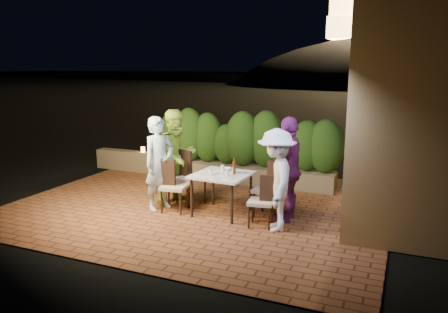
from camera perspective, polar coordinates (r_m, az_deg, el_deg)
The scene contains 32 objects.
ground at distance 8.26m, azimuth -4.37°, elevation -7.18°, with size 400.00×400.00×0.00m, color black.
terrace_floor at distance 8.70m, azimuth -2.84°, elevation -6.55°, with size 7.00×6.00×0.15m, color brown.
building_wall at distance 8.93m, azimuth 23.24°, elevation 9.82°, with size 1.60×5.00×5.00m, color olive.
window_pane at distance 8.49m, azimuth 17.66°, elevation 6.78°, with size 0.08×1.00×1.40m, color black.
window_frame at distance 8.49m, azimuth 17.59°, elevation 6.78°, with size 0.06×1.15×1.55m, color black.
planter at distance 10.14m, azimuth 2.60°, elevation -2.28°, with size 4.20×0.55×0.40m, color #76684B.
hedge at distance 9.99m, azimuth 2.64°, elevation 1.90°, with size 4.00×0.70×1.10m, color #204312, non-canonical shape.
parapet at distance 11.50m, azimuth -11.55°, elevation -0.58°, with size 2.20×0.30×0.50m, color #76684B.
hill at distance 67.28m, azimuth 21.62°, elevation 5.20°, with size 52.00×40.00×22.00m, color black.
fortress at distance 67.41m, azimuth 22.58°, elevation 17.53°, with size 26.00×8.00×8.00m, color #FFCC7A, non-canonical shape.
dining_table at distance 7.95m, azimuth -0.28°, elevation -4.90°, with size 0.96×0.96×0.75m, color white, non-canonical shape.
plate_nw at distance 7.80m, azimuth -2.75°, elevation -2.35°, with size 0.21×0.21×0.01m, color white.
plate_sw at distance 8.13m, azimuth -1.34°, elevation -1.75°, with size 0.23×0.23×0.01m, color white.
plate_ne at distance 7.55m, azimuth 0.73°, elevation -2.82°, with size 0.21×0.21×0.01m, color white.
plate_se at distance 7.97m, azimuth 2.23°, elevation -2.04°, with size 0.20×0.20×0.01m, color white.
plate_centre at distance 7.83m, azimuth -0.47°, elevation -2.27°, with size 0.24×0.24×0.01m, color white.
plate_front at distance 7.51m, azimuth -1.08°, elevation -2.89°, with size 0.20×0.20×0.01m, color white.
glass_nw at distance 7.75m, azimuth -1.74°, elevation -2.04°, with size 0.07×0.07×0.12m, color silver.
glass_sw at distance 8.05m, azimuth -0.21°, elevation -1.52°, with size 0.07×0.07×0.12m, color silver.
glass_ne at distance 7.69m, azimuth 0.41°, elevation -2.17°, with size 0.06×0.06×0.11m, color silver.
glass_se at distance 7.91m, azimuth 1.25°, elevation -1.80°, with size 0.06×0.06×0.10m, color silver.
beer_bottle at distance 7.81m, azimuth 1.33°, elevation -1.24°, with size 0.06×0.06×0.30m, color #53250D, non-canonical shape.
bowl at distance 8.12m, azimuth 0.22°, elevation -1.65°, with size 0.19×0.19×0.05m, color white.
chair_left_front at distance 8.11m, azimuth -6.51°, elevation -3.81°, with size 0.45×0.45×0.98m, color black, non-canonical shape.
chair_left_back at distance 8.53m, azimuth -4.36°, elevation -2.78°, with size 0.48×0.48×1.04m, color black, non-canonical shape.
chair_right_front at distance 7.35m, azimuth 4.82°, elevation -5.77°, with size 0.41×0.41×0.89m, color black, non-canonical shape.
chair_right_back at distance 7.80m, azimuth 5.83°, elevation -4.20°, with size 0.48×0.48×1.04m, color black, non-canonical shape.
diner_blue at distance 8.19m, azimuth -8.46°, elevation -0.90°, with size 0.64×0.42×1.76m, color silver.
diner_green at distance 8.58m, azimuth -6.15°, elevation 0.01°, with size 0.89×0.70×1.84m, color #B0DD45.
diner_white at distance 7.12m, azimuth 6.85°, elevation -3.09°, with size 1.08×0.62×1.68m, color white.
diner_purple at distance 7.59m, azimuth 8.46°, elevation -1.64°, with size 1.07×0.45×1.83m, color #7B2972.
parapet_lamp at distance 11.29m, azimuth -10.54°, elevation 0.89°, with size 0.10×0.10×0.14m, color orange.
Camera 1 is at (3.62, -6.93, 2.65)m, focal length 35.00 mm.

